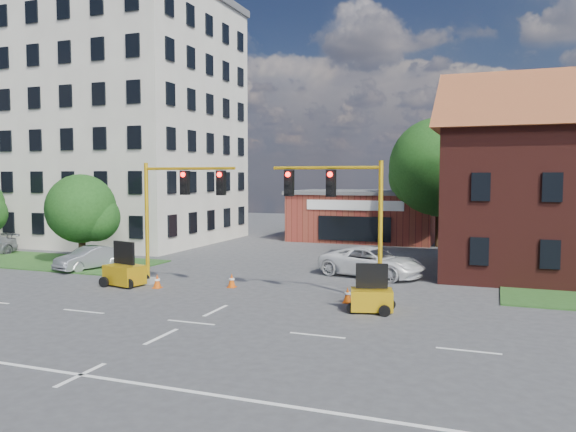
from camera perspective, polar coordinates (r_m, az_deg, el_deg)
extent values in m
plane|color=#3E3E40|center=(21.86, -9.84, -10.61)|extent=(120.00, 120.00, 0.00)
cube|color=#264C1C|center=(42.07, -26.84, -3.88)|extent=(22.00, 6.00, 0.08)
cube|color=beige|center=(50.83, -17.13, 8.91)|extent=(18.00, 15.00, 20.00)
cube|color=#555557|center=(52.75, -17.37, 20.13)|extent=(18.40, 15.40, 0.60)
cube|color=maroon|center=(49.56, 7.82, -0.08)|extent=(12.00, 8.00, 4.00)
cube|color=#555557|center=(49.45, 7.85, 2.41)|extent=(12.40, 8.40, 0.30)
cube|color=white|center=(45.55, 6.74, 1.09)|extent=(8.00, 0.10, 0.80)
cube|color=black|center=(45.68, 6.72, -1.29)|extent=(6.00, 0.10, 2.00)
cylinder|color=#372514|center=(45.58, 15.01, -0.26)|extent=(0.44, 0.44, 4.43)
sphere|color=#194114|center=(45.47, 15.10, 4.82)|extent=(7.76, 7.76, 7.76)
sphere|color=#194114|center=(45.64, 17.05, 3.51)|extent=(5.43, 5.43, 5.43)
cylinder|color=#372514|center=(38.14, -20.20, -2.66)|extent=(0.44, 0.44, 2.47)
sphere|color=#194114|center=(37.96, -20.28, 0.71)|extent=(4.38, 4.38, 4.38)
sphere|color=#194114|center=(37.66, -18.95, -0.14)|extent=(3.06, 3.06, 3.06)
cube|color=gray|center=(29.93, -14.04, -6.40)|extent=(0.60, 0.60, 0.30)
cylinder|color=yellow|center=(29.55, -14.13, -0.76)|extent=(0.20, 0.20, 6.20)
cylinder|color=yellow|center=(28.11, -10.01, 4.77)|extent=(5.00, 0.14, 0.14)
cube|color=black|center=(28.24, -10.43, 3.34)|extent=(0.40, 0.32, 1.20)
cube|color=black|center=(27.27, -6.81, 3.36)|extent=(0.40, 0.32, 1.20)
sphere|color=#FF0C07|center=(28.08, -10.63, 4.15)|extent=(0.24, 0.24, 0.24)
cube|color=gray|center=(25.29, 9.29, -8.25)|extent=(0.60, 0.60, 0.30)
cylinder|color=yellow|center=(24.83, 9.36, -1.58)|extent=(0.20, 0.20, 6.20)
cylinder|color=yellow|center=(25.31, 3.85, 4.92)|extent=(5.00, 0.14, 0.14)
cube|color=black|center=(25.24, 4.39, 3.33)|extent=(0.40, 0.32, 1.20)
cube|color=black|center=(25.86, 0.12, 3.35)|extent=(0.40, 0.32, 1.20)
sphere|color=#FF0C07|center=(25.07, 4.28, 4.24)|extent=(0.24, 0.24, 0.24)
cube|color=yellow|center=(29.59, -16.28, -5.72)|extent=(2.14, 1.69, 0.94)
cube|color=black|center=(29.43, -16.32, -3.60)|extent=(1.46, 0.48, 1.15)
cube|color=yellow|center=(23.29, 8.49, -8.40)|extent=(1.89, 1.50, 0.83)
cube|color=black|center=(23.10, 8.51, -6.04)|extent=(1.28, 0.43, 1.02)
cube|color=#D74F0B|center=(28.68, -13.14, -7.10)|extent=(0.38, 0.38, 0.04)
cone|color=#D74F0B|center=(28.62, -13.15, -6.45)|extent=(0.40, 0.40, 0.70)
cylinder|color=white|center=(28.61, -13.15, -6.32)|extent=(0.27, 0.27, 0.09)
cube|color=#D74F0B|center=(28.24, -5.74, -7.19)|extent=(0.38, 0.38, 0.04)
cone|color=#D74F0B|center=(28.18, -5.74, -6.53)|extent=(0.40, 0.40, 0.70)
cylinder|color=white|center=(28.17, -5.74, -6.39)|extent=(0.27, 0.27, 0.09)
cube|color=#D74F0B|center=(24.88, 6.07, -8.73)|extent=(0.38, 0.38, 0.04)
cone|color=#D74F0B|center=(24.81, 6.07, -7.98)|extent=(0.40, 0.40, 0.70)
cylinder|color=white|center=(24.79, 6.08, -7.83)|extent=(0.27, 0.27, 0.09)
cube|color=#D74F0B|center=(28.22, 9.44, -7.23)|extent=(0.38, 0.38, 0.04)
cone|color=#D74F0B|center=(28.16, 9.44, -6.58)|extent=(0.40, 0.40, 0.70)
cylinder|color=white|center=(28.14, 9.45, -6.44)|extent=(0.27, 0.27, 0.09)
imported|color=white|center=(31.33, 8.54, -4.65)|extent=(6.29, 4.06, 1.61)
imported|color=#9EA0A5|center=(35.41, -19.52, -4.05)|extent=(2.48, 4.34, 1.35)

